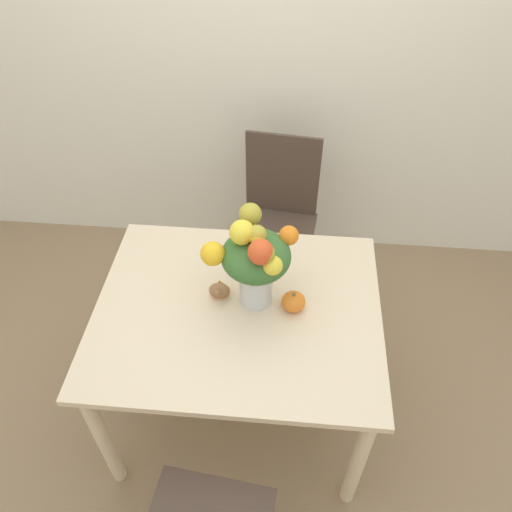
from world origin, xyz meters
The scene contains 7 objects.
ground_plane centered at (0.00, 0.00, 0.00)m, with size 12.00×12.00×0.00m, color #8E7556.
wall_back centered at (0.00, 1.28, 1.35)m, with size 8.00×0.06×2.70m.
dining_table centered at (0.00, 0.00, 0.64)m, with size 1.14×0.92×0.75m.
flower_vase centered at (0.07, 0.05, 0.98)m, with size 0.36×0.28×0.41m.
pumpkin centered at (0.22, 0.02, 0.79)m, with size 0.10×0.10×0.09m.
turkey_figurine centered at (-0.08, 0.07, 0.79)m, with size 0.08×0.11×0.07m.
dining_chair_near_window centered at (0.12, 0.84, 0.50)m, with size 0.47×0.47×0.96m.
Camera 1 is at (0.19, -1.25, 2.30)m, focal length 35.00 mm.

